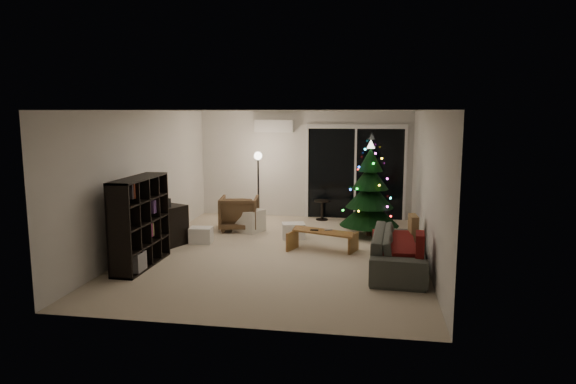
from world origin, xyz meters
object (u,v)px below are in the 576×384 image
object	(u,v)px
sofa	(399,251)
bookshelf	(130,222)
coffee_table	(323,241)
media_cabinet	(157,229)
christmas_tree	(370,188)
armchair	(239,213)

from	to	relation	value
sofa	bookshelf	bearing A→B (deg)	99.89
bookshelf	sofa	size ratio (longest dim) A/B	0.69
coffee_table	media_cabinet	bearing A→B (deg)	-153.08
christmas_tree	media_cabinet	bearing A→B (deg)	-156.37
media_cabinet	sofa	size ratio (longest dim) A/B	0.57
christmas_tree	armchair	bearing A→B (deg)	178.79
sofa	coffee_table	bearing A→B (deg)	58.80
media_cabinet	christmas_tree	xyz separation A→B (m)	(3.80, 1.66, 0.59)
media_cabinet	christmas_tree	distance (m)	4.19
media_cabinet	sofa	xyz separation A→B (m)	(4.30, -0.56, -0.07)
sofa	christmas_tree	size ratio (longest dim) A/B	1.09
coffee_table	christmas_tree	world-z (taller)	christmas_tree
media_cabinet	sofa	world-z (taller)	media_cabinet
bookshelf	coffee_table	xyz separation A→B (m)	(2.99, 1.39, -0.54)
coffee_table	christmas_tree	distance (m)	1.73
christmas_tree	bookshelf	bearing A→B (deg)	-144.50
bookshelf	coffee_table	distance (m)	3.34
armchair	sofa	world-z (taller)	armchair
armchair	christmas_tree	world-z (taller)	christmas_tree
armchair	coffee_table	bearing A→B (deg)	136.10
bookshelf	media_cabinet	xyz separation A→B (m)	(0.00, 1.05, -0.35)
bookshelf	coffee_table	bearing A→B (deg)	43.70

